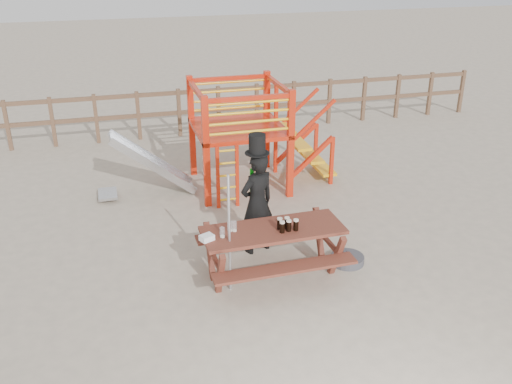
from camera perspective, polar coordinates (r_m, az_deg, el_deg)
name	(u,v)px	position (r m, az deg, el deg)	size (l,w,h in m)	color
ground	(285,280)	(8.48, 2.88, -8.79)	(60.00, 60.00, 0.00)	tan
back_fence	(199,106)	(14.45, -5.73, 8.56)	(15.09, 0.09, 1.20)	brown
playground_fort	(235,135)	(11.17, -2.09, 5.73)	(4.71, 1.84, 2.10)	red
picnic_table	(273,246)	(8.32, 1.69, -5.46)	(2.07, 1.45, 0.79)	brown
man_with_hat	(257,201)	(8.82, 0.11, -0.87)	(0.71, 0.60, 1.95)	black
metal_pole	(229,235)	(7.82, -2.68, -4.27)	(0.04, 0.04, 1.77)	#B2B2B7
parasol_base	(347,259)	(8.96, 9.12, -6.66)	(0.51, 0.51, 0.22)	#3B3B41
paper_bag	(207,238)	(7.88, -4.94, -4.57)	(0.18, 0.14, 0.08)	white
stout_pints	(287,225)	(8.11, 3.09, -3.28)	(0.28, 0.19, 0.17)	black
empty_glasses	(229,229)	(8.03, -2.73, -3.68)	(0.27, 0.22, 0.15)	silver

